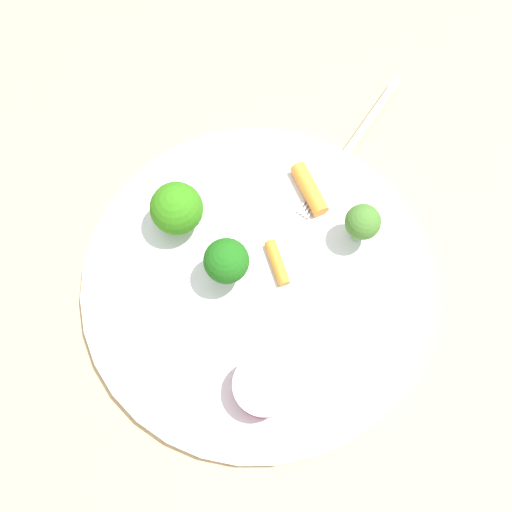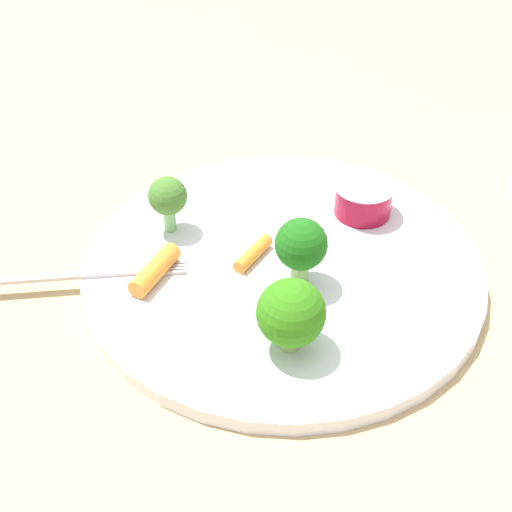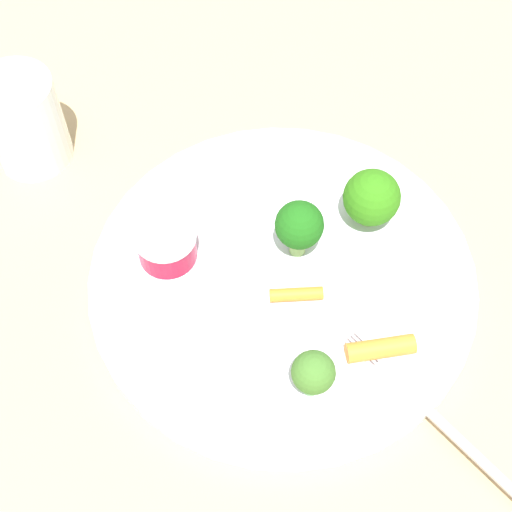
{
  "view_description": "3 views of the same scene",
  "coord_description": "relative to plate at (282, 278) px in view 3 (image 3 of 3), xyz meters",
  "views": [
    {
      "loc": [
        -0.1,
        -0.12,
        0.51
      ],
      "look_at": [
        0.01,
        0.01,
        0.03
      ],
      "focal_mm": 42.45,
      "sensor_mm": 36.0,
      "label": 1
    },
    {
      "loc": [
        -0.05,
        0.42,
        0.37
      ],
      "look_at": [
        0.02,
        0.01,
        0.02
      ],
      "focal_mm": 51.31,
      "sensor_mm": 36.0,
      "label": 2
    },
    {
      "loc": [
        0.26,
        -0.14,
        0.51
      ],
      "look_at": [
        -0.02,
        -0.01,
        0.02
      ],
      "focal_mm": 51.97,
      "sensor_mm": 36.0,
      "label": 3
    }
  ],
  "objects": [
    {
      "name": "broccoli_floret_2",
      "position": [
        -0.02,
        0.09,
        0.04
      ],
      "size": [
        0.05,
        0.05,
        0.05
      ],
      "color": "#94AD65",
      "rests_on": "plate"
    },
    {
      "name": "carrot_stick_1",
      "position": [
        0.09,
        0.03,
        0.01
      ],
      "size": [
        0.03,
        0.05,
        0.01
      ],
      "primitive_type": "cylinder",
      "rotation": [
        1.57,
        0.0,
        6.01
      ],
      "color": "orange",
      "rests_on": "plate"
    },
    {
      "name": "broccoli_floret_1",
      "position": [
        0.09,
        -0.02,
        0.04
      ],
      "size": [
        0.03,
        0.03,
        0.05
      ],
      "color": "#7EC273",
      "rests_on": "plate"
    },
    {
      "name": "carrot_stick_0",
      "position": [
        0.02,
        -0.0,
        0.01
      ],
      "size": [
        0.02,
        0.04,
        0.01
      ],
      "primitive_type": "cylinder",
      "rotation": [
        1.57,
        0.0,
        2.76
      ],
      "color": "orange",
      "rests_on": "plate"
    },
    {
      "name": "sauce_cup",
      "position": [
        -0.05,
        -0.07,
        0.02
      ],
      "size": [
        0.05,
        0.05,
        0.03
      ],
      "color": "maroon",
      "rests_on": "plate"
    },
    {
      "name": "broccoli_floret_0",
      "position": [
        -0.02,
        0.02,
        0.04
      ],
      "size": [
        0.04,
        0.04,
        0.05
      ],
      "color": "#87B15E",
      "rests_on": "plate"
    },
    {
      "name": "drinking_glass",
      "position": [
        -0.21,
        -0.14,
        0.04
      ],
      "size": [
        0.07,
        0.07,
        0.08
      ],
      "primitive_type": "cylinder",
      "color": "silver",
      "rests_on": "ground_plane"
    },
    {
      "name": "plate",
      "position": [
        0.0,
        0.0,
        0.0
      ],
      "size": [
        0.3,
        0.3,
        0.01
      ],
      "primitive_type": "cylinder",
      "color": "white",
      "rests_on": "ground_plane"
    },
    {
      "name": "fork",
      "position": [
        0.15,
        0.04,
        0.01
      ],
      "size": [
        0.17,
        0.06,
        0.0
      ],
      "color": "#BEB3B6",
      "rests_on": "plate"
    },
    {
      "name": "ground_plane",
      "position": [
        0.0,
        0.0,
        -0.01
      ],
      "size": [
        2.4,
        2.4,
        0.0
      ],
      "primitive_type": "plane",
      "color": "tan"
    }
  ]
}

